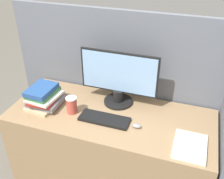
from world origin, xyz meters
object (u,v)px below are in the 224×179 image
mouse (137,126)px  coffee_cup (72,105)px  keyboard (104,119)px  monitor (119,80)px  book_stack (44,97)px

mouse → coffee_cup: 0.50m
keyboard → coffee_cup: coffee_cup is taller
monitor → coffee_cup: size_ratio=4.63×
mouse → book_stack: (-0.74, 0.03, 0.06)m
keyboard → book_stack: (-0.50, 0.03, 0.06)m
keyboard → book_stack: size_ratio=1.26×
keyboard → coffee_cup: 0.27m
mouse → coffee_cup: (-0.50, 0.02, 0.05)m
keyboard → book_stack: book_stack is taller
coffee_cup → book_stack: 0.24m
mouse → coffee_cup: size_ratio=0.49×
coffee_cup → keyboard: bearing=-2.8°
mouse → monitor: bearing=130.1°
monitor → coffee_cup: bearing=-140.2°
mouse → book_stack: book_stack is taller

